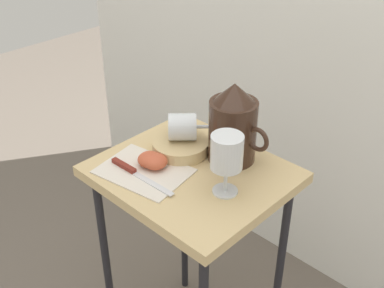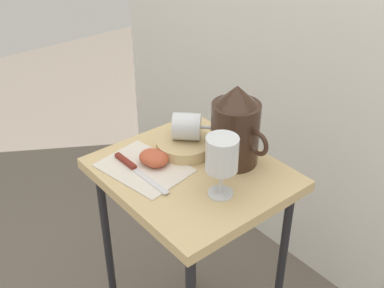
{
  "view_description": "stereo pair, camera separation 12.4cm",
  "coord_description": "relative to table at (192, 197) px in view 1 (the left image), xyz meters",
  "views": [
    {
      "loc": [
        0.73,
        -0.76,
        1.46
      ],
      "look_at": [
        0.0,
        0.0,
        0.81
      ],
      "focal_mm": 45.29,
      "sensor_mm": 36.0,
      "label": 1
    },
    {
      "loc": [
        0.81,
        -0.67,
        1.46
      ],
      "look_at": [
        0.0,
        0.0,
        0.81
      ],
      "focal_mm": 45.29,
      "sensor_mm": 36.0,
      "label": 2
    }
  ],
  "objects": [
    {
      "name": "pitcher",
      "position": [
        0.04,
        0.11,
        0.18
      ],
      "size": [
        0.18,
        0.13,
        0.22
      ],
      "color": "#382319",
      "rests_on": "table"
    },
    {
      "name": "table",
      "position": [
        0.0,
        0.0,
        0.0
      ],
      "size": [
        0.48,
        0.42,
        0.73
      ],
      "color": "tan",
      "rests_on": "ground_plane"
    },
    {
      "name": "apple_half_left",
      "position": [
        -0.07,
        -0.06,
        0.11
      ],
      "size": [
        0.07,
        0.07,
        0.04
      ],
      "primitive_type": "ellipsoid",
      "color": "#C15133",
      "rests_on": "linen_napkin"
    },
    {
      "name": "wine_glass_tipped_near",
      "position": [
        -0.09,
        0.06,
        0.16
      ],
      "size": [
        0.15,
        0.15,
        0.08
      ],
      "color": "silver",
      "rests_on": "basket_tray"
    },
    {
      "name": "linen_napkin",
      "position": [
        -0.08,
        -0.09,
        0.09
      ],
      "size": [
        0.25,
        0.2,
        0.0
      ],
      "primitive_type": "cube",
      "rotation": [
        0.0,
        0.0,
        0.17
      ],
      "color": "silver",
      "rests_on": "table"
    },
    {
      "name": "apple_half_right",
      "position": [
        -0.09,
        -0.07,
        0.11
      ],
      "size": [
        0.07,
        0.07,
        0.04
      ],
      "primitive_type": "ellipsoid",
      "color": "#C15133",
      "rests_on": "linen_napkin"
    },
    {
      "name": "wine_glass_upright",
      "position": [
        0.13,
        -0.01,
        0.2
      ],
      "size": [
        0.08,
        0.08,
        0.16
      ],
      "color": "silver",
      "rests_on": "table"
    },
    {
      "name": "knife",
      "position": [
        -0.1,
        -0.12,
        0.1
      ],
      "size": [
        0.22,
        0.02,
        0.01
      ],
      "color": "silver",
      "rests_on": "linen_napkin"
    },
    {
      "name": "curtain_drape",
      "position": [
        0.0,
        0.61,
        0.29
      ],
      "size": [
        2.4,
        0.03,
        1.86
      ],
      "primitive_type": "cube",
      "color": "white",
      "rests_on": "ground_plane"
    },
    {
      "name": "basket_tray",
      "position": [
        -0.08,
        0.04,
        0.11
      ],
      "size": [
        0.16,
        0.16,
        0.03
      ],
      "primitive_type": "cylinder",
      "color": "tan",
      "rests_on": "table"
    }
  ]
}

